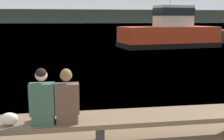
# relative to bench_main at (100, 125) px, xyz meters

# --- Properties ---
(water_surface) EXTENTS (240.00, 240.00, 0.00)m
(water_surface) POSITION_rel_bench_main_xyz_m (0.16, 121.88, -0.35)
(water_surface) COLOR #386084
(water_surface) RESTS_ON ground
(far_shoreline) EXTENTS (600.00, 12.00, 7.83)m
(far_shoreline) POSITION_rel_bench_main_xyz_m (0.16, 166.68, 3.57)
(far_shoreline) COLOR #424738
(far_shoreline) RESTS_ON ground
(bench_main) EXTENTS (5.72, 0.45, 0.43)m
(bench_main) POSITION_rel_bench_main_xyz_m (0.00, 0.00, 0.00)
(bench_main) COLOR brown
(bench_main) RESTS_ON ground
(person_left) EXTENTS (0.42, 0.38, 0.97)m
(person_left) POSITION_rel_bench_main_xyz_m (-0.97, 0.00, 0.50)
(person_left) COLOR #2D4C3D
(person_left) RESTS_ON bench_main
(person_right) EXTENTS (0.42, 0.38, 0.95)m
(person_right) POSITION_rel_bench_main_xyz_m (-0.56, 0.00, 0.49)
(person_right) COLOR #4C382D
(person_right) RESTS_ON bench_main
(shopping_bag) EXTENTS (0.29, 0.17, 0.22)m
(shopping_bag) POSITION_rel_bench_main_xyz_m (-1.52, 0.02, 0.19)
(shopping_bag) COLOR beige
(shopping_bag) RESTS_ON bench_main
(tugboat_red) EXTENTS (8.11, 4.30, 5.51)m
(tugboat_red) POSITION_rel_bench_main_xyz_m (7.44, 16.82, 0.69)
(tugboat_red) COLOR red
(tugboat_red) RESTS_ON water_surface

